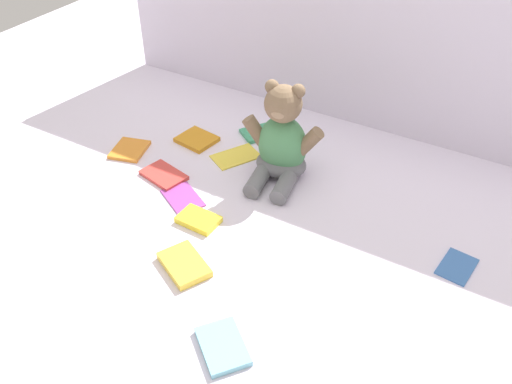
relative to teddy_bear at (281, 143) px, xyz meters
name	(u,v)px	position (x,y,z in m)	size (l,w,h in m)	color
ground_plane	(281,204)	(0.07, -0.12, -0.10)	(3.20, 3.20, 0.00)	silver
backdrop_drape	(364,36)	(0.07, 0.38, 0.18)	(1.71, 0.03, 0.58)	silver
teddy_bear	(281,143)	(0.00, 0.00, 0.00)	(0.23, 0.22, 0.28)	#4C8C59
book_case_0	(198,220)	(-0.08, -0.29, -0.10)	(0.07, 0.10, 0.02)	yellow
book_case_1	(164,175)	(-0.28, -0.18, -0.10)	(0.08, 0.13, 0.01)	#CF3D36
book_case_2	(458,265)	(0.53, -0.11, -0.10)	(0.07, 0.10, 0.01)	#3766A9
book_case_3	(236,156)	(-0.15, 0.01, -0.10)	(0.08, 0.14, 0.01)	yellow
book_case_4	(184,265)	(-0.02, -0.44, -0.10)	(0.08, 0.12, 0.02)	yellow
book_case_5	(223,346)	(0.18, -0.58, -0.10)	(0.08, 0.12, 0.01)	#78BED0
book_case_6	(264,132)	(-0.15, 0.16, -0.10)	(0.08, 0.14, 0.01)	#3A9367
book_case_7	(130,150)	(-0.45, -0.13, -0.10)	(0.09, 0.11, 0.01)	orange
book_case_8	(197,139)	(-0.30, 0.02, -0.10)	(0.10, 0.11, 0.01)	orange
book_case_9	(183,197)	(-0.17, -0.23, -0.10)	(0.08, 0.12, 0.01)	#963C91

